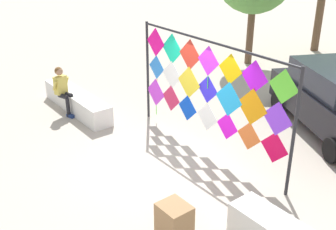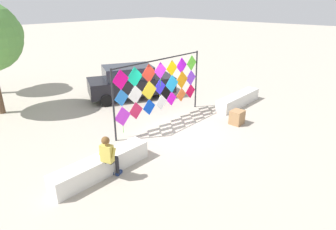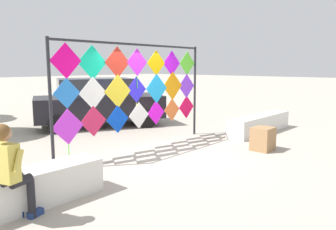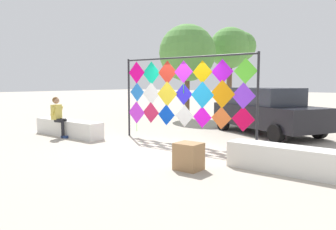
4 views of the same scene
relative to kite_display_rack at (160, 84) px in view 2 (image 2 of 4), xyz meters
name	(u,v)px [view 2 (image 2 of 4)]	position (x,y,z in m)	size (l,w,h in m)	color
ground	(181,129)	(0.02, -1.16, -1.68)	(120.00, 120.00, 0.00)	#ADA393
plaza_ledge_left	(102,165)	(-4.06, -1.44, -1.40)	(3.21, 0.61, 0.57)	silver
plaza_ledge_right	(238,100)	(4.11, -1.44, -1.40)	(3.21, 0.61, 0.57)	silver
kite_display_rack	(160,84)	(0.00, 0.00, 0.00)	(4.96, 0.07, 2.75)	#232328
seated_vendor	(109,154)	(-4.05, -1.84, -0.85)	(0.66, 0.55, 1.42)	black
parked_car	(130,82)	(1.33, 3.48, -0.81)	(4.83, 3.73, 1.73)	black
cardboard_box_large	(237,117)	(2.01, -2.56, -1.38)	(0.56, 0.49, 0.60)	#9E754C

